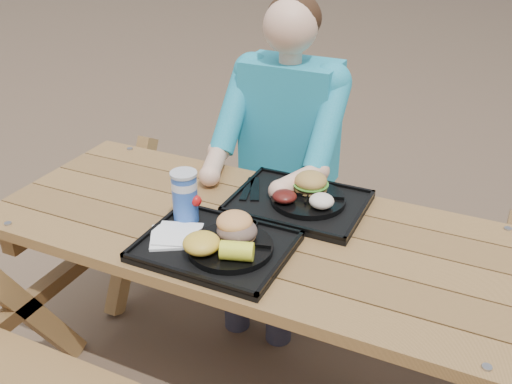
% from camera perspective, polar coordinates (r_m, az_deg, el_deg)
% --- Properties ---
extents(picnic_table, '(1.80, 1.49, 0.75)m').
position_cam_1_polar(picnic_table, '(2.10, -0.00, -12.25)').
color(picnic_table, '#999999').
rests_on(picnic_table, ground).
extents(tray_near, '(0.45, 0.35, 0.02)m').
position_cam_1_polar(tray_near, '(1.76, -4.09, -5.56)').
color(tray_near, black).
rests_on(tray_near, picnic_table).
extents(tray_far, '(0.45, 0.35, 0.02)m').
position_cam_1_polar(tray_far, '(1.99, 4.30, -1.19)').
color(tray_far, black).
rests_on(tray_far, picnic_table).
extents(plate_near, '(0.26, 0.26, 0.02)m').
position_cam_1_polar(plate_near, '(1.72, -2.58, -5.53)').
color(plate_near, black).
rests_on(plate_near, tray_near).
extents(plate_far, '(0.26, 0.26, 0.02)m').
position_cam_1_polar(plate_far, '(1.98, 5.23, -0.74)').
color(plate_far, black).
rests_on(plate_far, tray_far).
extents(napkin_stack, '(0.19, 0.19, 0.02)m').
position_cam_1_polar(napkin_stack, '(1.79, -8.24, -4.36)').
color(napkin_stack, white).
rests_on(napkin_stack, tray_near).
extents(soda_cup, '(0.08, 0.08, 0.17)m').
position_cam_1_polar(soda_cup, '(1.84, -7.11, -0.61)').
color(soda_cup, '#1748B2').
rests_on(soda_cup, tray_near).
extents(condiment_bbq, '(0.05, 0.05, 0.03)m').
position_cam_1_polar(condiment_bbq, '(1.83, -2.66, -2.99)').
color(condiment_bbq, '#341105').
rests_on(condiment_bbq, tray_near).
extents(condiment_mustard, '(0.05, 0.05, 0.03)m').
position_cam_1_polar(condiment_mustard, '(1.81, -0.59, -3.48)').
color(condiment_mustard, gold).
rests_on(condiment_mustard, tray_near).
extents(sandwich, '(0.12, 0.12, 0.12)m').
position_cam_1_polar(sandwich, '(1.72, -1.93, -2.85)').
color(sandwich, '#EB9953').
rests_on(sandwich, plate_near).
extents(mac_cheese, '(0.11, 0.11, 0.06)m').
position_cam_1_polar(mac_cheese, '(1.68, -5.47, -5.12)').
color(mac_cheese, yellow).
rests_on(mac_cheese, plate_near).
extents(corn_cob, '(0.12, 0.12, 0.06)m').
position_cam_1_polar(corn_cob, '(1.64, -1.92, -5.90)').
color(corn_cob, '#FDFF35').
rests_on(corn_cob, plate_near).
extents(cutlery_far, '(0.10, 0.17, 0.01)m').
position_cam_1_polar(cutlery_far, '(2.05, -0.13, 0.32)').
color(cutlery_far, black).
rests_on(cutlery_far, tray_far).
extents(burger, '(0.12, 0.12, 0.10)m').
position_cam_1_polar(burger, '(2.00, 5.53, 1.51)').
color(burger, '#B88941').
rests_on(burger, plate_far).
extents(baked_beans, '(0.08, 0.08, 0.04)m').
position_cam_1_polar(baked_beans, '(1.93, 2.87, -0.43)').
color(baked_beans, '#541410').
rests_on(baked_beans, plate_far).
extents(potato_salad, '(0.08, 0.08, 0.05)m').
position_cam_1_polar(potato_salad, '(1.91, 6.58, -0.89)').
color(potato_salad, white).
rests_on(potato_salad, plate_far).
extents(diner, '(0.48, 0.84, 1.28)m').
position_cam_1_polar(diner, '(2.46, 3.13, 1.77)').
color(diner, '#17A18C').
rests_on(diner, ground).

